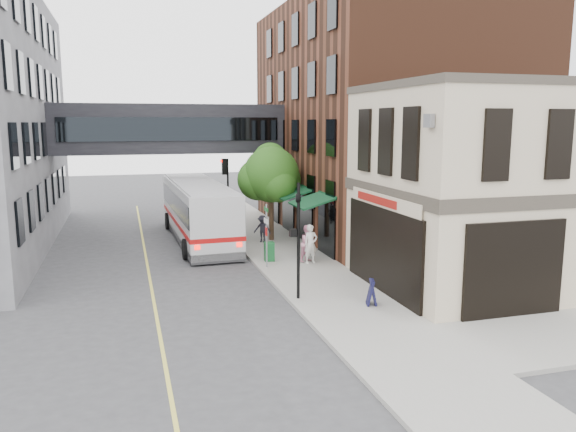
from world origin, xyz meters
TOP-DOWN VIEW (x-y plane):
  - ground at (0.00, 0.00)m, footprint 120.00×120.00m
  - sidewalk_main at (2.00, 14.00)m, footprint 4.00×60.00m
  - corner_building at (8.97, 2.00)m, footprint 10.19×8.12m
  - brick_building at (9.98, 15.00)m, footprint 13.76×18.00m
  - skyway_bridge at (-3.00, 18.00)m, footprint 14.00×3.18m
  - traffic_signal_near at (0.37, 2.00)m, footprint 0.44×0.22m
  - traffic_signal_far at (0.26, 17.00)m, footprint 0.53×0.28m
  - street_sign_pole at (0.39, 7.00)m, footprint 0.08×0.75m
  - street_tree at (2.19, 13.22)m, footprint 3.80×3.20m
  - lane_marking at (-5.00, 10.00)m, footprint 0.12×40.00m
  - bus at (-1.81, 14.69)m, footprint 3.30×12.58m
  - pedestrian_a at (2.63, 7.12)m, footprint 0.74×0.53m
  - pedestrian_b at (2.59, 7.44)m, footprint 1.11×1.05m
  - pedestrian_c at (1.52, 12.46)m, footprint 1.15×1.02m
  - newspaper_box at (0.80, 8.08)m, footprint 0.50×0.45m
  - sandwich_board at (2.80, 0.48)m, footprint 0.49×0.62m

SIDE VIEW (x-z plane):
  - ground at x=0.00m, z-range 0.00..0.00m
  - lane_marking at x=-5.00m, z-range 0.00..0.01m
  - sidewalk_main at x=2.00m, z-range 0.00..0.15m
  - newspaper_box at x=0.80m, z-range 0.15..1.09m
  - sandwich_board at x=2.80m, z-range 0.15..1.11m
  - pedestrian_c at x=1.52m, z-range 0.15..1.70m
  - pedestrian_b at x=2.59m, z-range 0.15..1.97m
  - pedestrian_a at x=2.63m, z-range 0.15..2.04m
  - bus at x=-1.81m, z-range 0.20..3.57m
  - street_sign_pole at x=0.39m, z-range 0.43..3.43m
  - traffic_signal_near at x=0.37m, z-range 0.68..5.28m
  - traffic_signal_far at x=0.26m, z-range 1.09..5.59m
  - street_tree at x=2.19m, z-range 1.11..6.71m
  - corner_building at x=8.97m, z-range -0.01..8.44m
  - skyway_bridge at x=-3.00m, z-range 5.00..8.00m
  - brick_building at x=9.98m, z-range -0.01..13.99m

